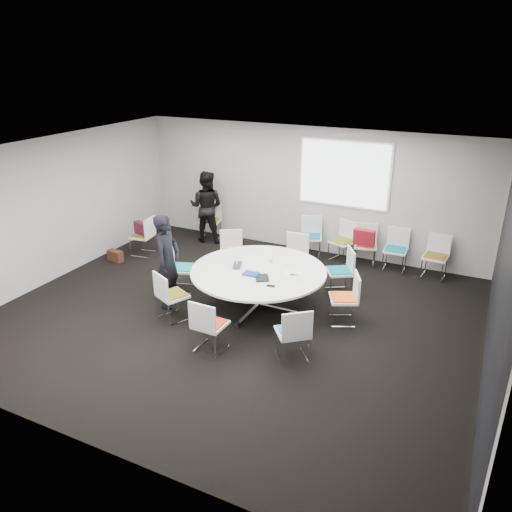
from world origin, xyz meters
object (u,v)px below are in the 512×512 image
at_px(chair_ring_b, 339,280).
at_px(cup, 271,260).
at_px(chair_ring_e, 182,276).
at_px(chair_back_c, 365,253).
at_px(chair_back_d, 395,258).
at_px(chair_person_back, 211,228).
at_px(chair_ring_a, 344,307).
at_px(maroon_bag, 142,228).
at_px(chair_ring_f, 173,304).
at_px(chair_ring_g, 210,334).
at_px(chair_back_b, 342,249).
at_px(chair_back_a, 311,244).
at_px(person_back, 206,207).
at_px(chair_ring_c, 295,264).
at_px(person_main, 168,261).
at_px(conference_table, 258,279).
at_px(chair_ring_h, 293,342).
at_px(laptop, 240,265).
at_px(chair_spare_left, 144,243).
at_px(chair_ring_d, 232,260).
at_px(brown_bag, 115,256).
at_px(chair_back_e, 434,265).

xyz_separation_m(chair_ring_b, cup, (-1.08, -0.78, 0.50)).
xyz_separation_m(chair_ring_e, chair_back_c, (2.86, 2.72, 0.00)).
xyz_separation_m(chair_back_d, chair_person_back, (-4.44, -0.02, 0.00)).
relative_size(chair_ring_a, maroon_bag, 2.20).
bearing_deg(chair_ring_f, chair_person_back, 136.82).
bearing_deg(chair_ring_g, chair_back_b, 81.43).
bearing_deg(chair_ring_b, chair_ring_g, 125.29).
xyz_separation_m(chair_back_a, person_back, (-2.59, -0.16, 0.58)).
bearing_deg(chair_ring_c, chair_ring_f, 56.53).
bearing_deg(chair_ring_b, chair_back_c, -34.70).
height_order(person_main, person_back, same).
distance_m(chair_ring_a, chair_back_a, 2.98).
distance_m(chair_ring_a, person_back, 4.79).
bearing_deg(maroon_bag, chair_back_d, 16.81).
relative_size(person_main, maroon_bag, 4.27).
xyz_separation_m(chair_ring_a, chair_back_d, (0.34, 2.59, 0.00)).
bearing_deg(chair_back_b, chair_person_back, 20.01).
distance_m(conference_table, person_main, 1.63).
height_order(chair_ring_e, chair_ring_h, same).
height_order(conference_table, maroon_bag, maroon_bag).
bearing_deg(chair_ring_g, chair_person_back, 122.17).
distance_m(chair_ring_a, laptop, 1.95).
distance_m(chair_ring_b, chair_ring_e, 3.01).
height_order(laptop, cup, cup).
bearing_deg(chair_ring_a, chair_ring_b, -4.26).
height_order(chair_back_c, chair_spare_left, same).
height_order(chair_ring_a, chair_ring_h, same).
xyz_separation_m(chair_back_d, cup, (-1.80, -2.34, 0.50)).
height_order(conference_table, chair_ring_g, chair_ring_g).
height_order(chair_ring_b, chair_person_back, same).
bearing_deg(chair_person_back, chair_back_d, 166.97).
bearing_deg(chair_ring_h, chair_ring_c, 72.28).
height_order(chair_ring_a, chair_back_c, same).
relative_size(chair_ring_a, person_main, 0.52).
xyz_separation_m(chair_ring_a, chair_ring_d, (-2.66, 0.98, 0.00)).
bearing_deg(brown_bag, maroon_bag, 61.07).
bearing_deg(person_main, chair_back_d, -52.58).
relative_size(chair_back_b, chair_back_e, 1.00).
xyz_separation_m(chair_back_b, chair_back_c, (0.51, 0.00, 0.00)).
xyz_separation_m(chair_ring_d, chair_back_c, (2.37, 1.61, 0.00)).
distance_m(chair_ring_b, chair_back_b, 1.61).
height_order(chair_ring_b, chair_back_b, same).
relative_size(conference_table, chair_ring_e, 2.71).
relative_size(chair_back_b, chair_spare_left, 1.00).
distance_m(maroon_bag, brown_bag, 0.83).
relative_size(chair_ring_f, chair_ring_h, 1.00).
xyz_separation_m(conference_table, chair_ring_h, (1.16, -1.25, -0.28)).
xyz_separation_m(chair_person_back, brown_bag, (-1.16, -2.15, -0.16)).
relative_size(chair_back_b, laptop, 2.59).
bearing_deg(chair_back_d, conference_table, 54.67).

